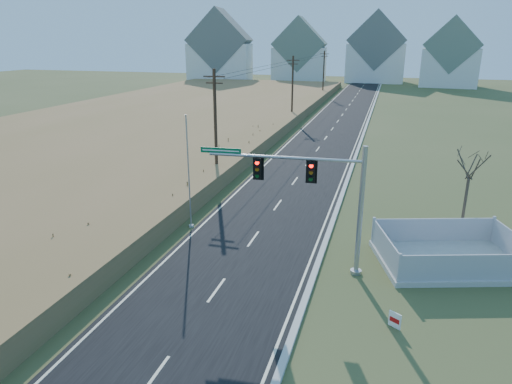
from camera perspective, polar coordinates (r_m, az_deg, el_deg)
name	(u,v)px	position (r m, az deg, el deg)	size (l,w,h in m)	color
ground	(231,271)	(23.55, -3.18, -9.87)	(260.00, 260.00, 0.00)	#3F4A24
road	(341,117)	(70.71, 10.56, 9.19)	(8.00, 180.00, 0.06)	black
curb	(369,118)	(70.41, 13.96, 8.97)	(0.30, 180.00, 0.18)	#B2AFA8
reed_marsh	(166,116)	(67.91, -11.23, 9.30)	(38.00, 110.00, 1.30)	#956A43
utility_pole_near	(215,123)	(37.61, -5.09, 8.53)	(1.80, 0.26, 9.00)	#422D1E
utility_pole_mid	(292,88)	(66.20, 4.58, 12.88)	(1.80, 0.26, 9.00)	#422D1E
utility_pole_far	(324,73)	(95.66, 8.44, 14.49)	(1.80, 0.26, 9.00)	#422D1E
condo_nw	(220,53)	(127.73, -4.50, 16.97)	(17.69, 13.38, 19.05)	white
condo_nnw	(300,55)	(129.98, 5.46, 16.63)	(14.93, 11.17, 17.03)	white
condo_n	(376,53)	(131.61, 14.77, 16.45)	(15.27, 10.20, 18.54)	white
condo_ne	(451,58)	(124.22, 23.18, 15.16)	(14.12, 10.51, 16.52)	white
traffic_signal_mast	(323,194)	(22.27, 8.35, -0.26)	(8.22, 0.89, 6.55)	#9EA0A5
fence_enclosure	(448,258)	(26.15, 22.92, -7.64)	(8.24, 6.77, 1.63)	#B7B5AD
open_sign	(395,320)	(20.06, 16.95, -15.06)	(0.49, 0.34, 0.68)	white
flagpole	(189,184)	(28.04, -8.36, 0.97)	(0.32, 0.32, 7.06)	#B7B5AD
bare_tree	(471,163)	(28.78, 25.29, 3.28)	(2.10, 2.10, 5.57)	#4C3F33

